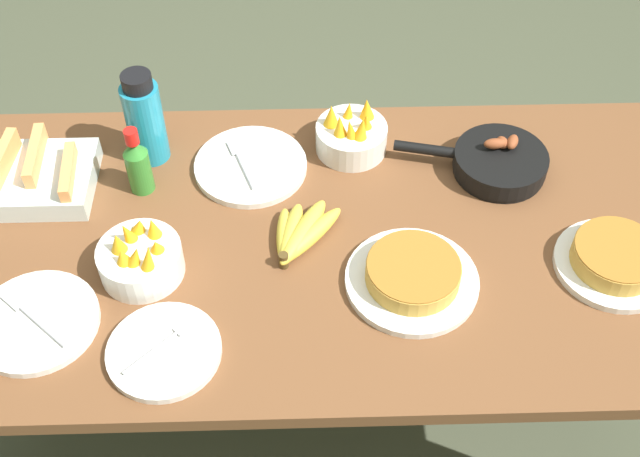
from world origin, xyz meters
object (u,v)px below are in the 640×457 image
frittata_plate_side (615,259)px  fruit_bowl_mango (140,258)px  skillet (498,162)px  empty_plate_far_right (164,351)px  fruit_bowl_citrus (351,134)px  empty_plate_near_front (251,166)px  frittata_plate_center (412,276)px  water_bottle (145,119)px  hot_sauce_bottle (138,164)px  banana_bunch (299,233)px  empty_plate_far_left (36,322)px  melon_tray (23,177)px

frittata_plate_side → fruit_bowl_mango: bearing=179.0°
skillet → empty_plate_far_right: (-0.70, -0.46, -0.02)m
fruit_bowl_citrus → frittata_plate_side: bearing=-35.7°
frittata_plate_side → empty_plate_near_front: frittata_plate_side is taller
frittata_plate_center → water_bottle: (-0.56, 0.39, 0.08)m
skillet → fruit_bowl_citrus: (-0.32, 0.08, 0.02)m
water_bottle → hot_sauce_bottle: 0.11m
water_bottle → banana_bunch: bearing=-38.4°
fruit_bowl_citrus → water_bottle: (-0.46, -0.01, 0.07)m
fruit_bowl_citrus → hot_sauce_bottle: bearing=-166.2°
fruit_bowl_mango → fruit_bowl_citrus: 0.56m
banana_bunch → frittata_plate_center: frittata_plate_center is taller
empty_plate_far_left → water_bottle: (0.17, 0.47, 0.10)m
hot_sauce_bottle → empty_plate_far_right: bearing=-78.2°
frittata_plate_center → melon_tray: bearing=160.6°
frittata_plate_center → empty_plate_far_right: (-0.48, -0.15, -0.02)m
melon_tray → empty_plate_near_front: melon_tray is taller
empty_plate_far_right → fruit_bowl_mango: 0.21m
melon_tray → empty_plate_far_left: melon_tray is taller
frittata_plate_center → empty_plate_far_right: size_ratio=1.25×
skillet → empty_plate_far_right: 0.84m
empty_plate_near_front → fruit_bowl_mango: bearing=-125.6°
fruit_bowl_mango → empty_plate_far_right: bearing=-72.5°
melon_tray → skillet: (1.05, 0.02, -0.00)m
skillet → fruit_bowl_citrus: size_ratio=2.09×
empty_plate_far_left → hot_sauce_bottle: hot_sauce_bottle is taller
melon_tray → empty_plate_far_left: bearing=-74.9°
empty_plate_near_front → empty_plate_far_left: same height
empty_plate_far_right → melon_tray: bearing=128.4°
banana_bunch → empty_plate_near_front: (-0.11, 0.21, -0.01)m
frittata_plate_center → frittata_plate_side: 0.41m
frittata_plate_center → water_bottle: bearing=145.2°
frittata_plate_center → empty_plate_far_right: bearing=-162.4°
frittata_plate_side → frittata_plate_center: bearing=-175.8°
empty_plate_far_left → skillet: bearing=22.4°
skillet → empty_plate_far_right: size_ratio=1.59×
banana_bunch → melon_tray: (-0.60, 0.17, 0.01)m
empty_plate_near_front → hot_sauce_bottle: bearing=-167.1°
frittata_plate_side → empty_plate_far_left: frittata_plate_side is taller
skillet → empty_plate_near_front: skillet is taller
empty_plate_far_right → frittata_plate_side: bearing=11.5°
fruit_bowl_mango → frittata_plate_side: bearing=-1.0°
skillet → frittata_plate_center: (-0.22, -0.31, -0.00)m
skillet → empty_plate_far_left: bearing=35.3°
skillet → fruit_bowl_mango: 0.81m
empty_plate_far_left → hot_sauce_bottle: 0.40m
frittata_plate_center → empty_plate_far_right: frittata_plate_center is taller
water_bottle → skillet: bearing=-5.4°
banana_bunch → empty_plate_near_front: size_ratio=0.76×
empty_plate_near_front → hot_sauce_bottle: (-0.24, -0.05, 0.06)m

